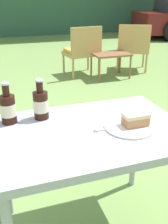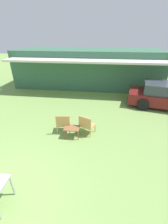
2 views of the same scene
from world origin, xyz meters
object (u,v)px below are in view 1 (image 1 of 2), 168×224
wicker_chair_plain (133,46)px  patio_table (90,141)px  garden_side_table (111,56)px  cola_bottle_far (8,108)px  wicker_chair_cushioned (83,49)px  cola_bottle_near (41,104)px  cake_on_plate (132,123)px

wicker_chair_plain → patio_table: (-1.95, -3.16, 0.17)m
garden_side_table → cola_bottle_far: bearing=-123.5°
wicker_chair_plain → wicker_chair_cushioned: bearing=22.4°
wicker_chair_plain → garden_side_table: bearing=48.4°
wicker_chair_plain → patio_table: wicker_chair_plain is taller
cola_bottle_near → patio_table: bearing=-44.6°
wicker_chair_plain → cola_bottle_far: cola_bottle_far is taller
patio_table → cola_bottle_near: bearing=135.4°
cake_on_plate → patio_table: bearing=166.7°
garden_side_table → wicker_chair_plain: bearing=25.1°
patio_table → wicker_chair_cushioned: bearing=72.4°
wicker_chair_cushioned → garden_side_table: (0.40, -0.27, -0.08)m
garden_side_table → patio_table: size_ratio=0.62×
wicker_chair_plain → garden_side_table: 0.61m
patio_table → cola_bottle_far: bearing=151.5°
garden_side_table → cola_bottle_near: cola_bottle_near is taller
cola_bottle_near → cola_bottle_far: 0.17m
patio_table → cake_on_plate: cake_on_plate is taller
wicker_chair_cushioned → cake_on_plate: 3.33m
wicker_chair_cushioned → cola_bottle_far: (-1.38, -2.97, 0.32)m
patio_table → cake_on_plate: 0.23m
cake_on_plate → cola_bottle_far: cola_bottle_far is taller
patio_table → cola_bottle_far: size_ratio=4.41×
wicker_chair_plain → patio_table: 3.72m
garden_side_table → cola_bottle_near: (-1.62, -2.70, 0.41)m
cake_on_plate → cola_bottle_far: (-0.58, 0.25, 0.06)m
wicker_chair_plain → cola_bottle_far: bearing=75.1°
wicker_chair_cushioned → cake_on_plate: bearing=68.4°
garden_side_table → cake_on_plate: size_ratio=2.37×
cake_on_plate → garden_side_table: bearing=67.8°
wicker_chair_cushioned → patio_table: 3.33m
wicker_chair_plain → cake_on_plate: 3.66m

